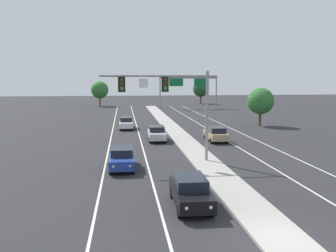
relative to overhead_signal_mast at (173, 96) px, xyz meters
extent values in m
plane|color=#28282B|center=(2.65, -14.56, -5.38)|extent=(260.00, 260.00, 0.00)
cube|color=#9E9B93|center=(2.65, 3.44, -5.31)|extent=(2.40, 110.00, 0.15)
cube|color=silver|center=(-2.05, 10.44, -5.38)|extent=(0.14, 100.00, 0.01)
cube|color=silver|center=(7.35, 10.44, -5.38)|extent=(0.14, 100.00, 0.01)
cube|color=silver|center=(-5.35, 10.44, -5.38)|extent=(0.14, 100.00, 0.01)
cube|color=silver|center=(10.65, 10.44, -5.38)|extent=(0.14, 100.00, 0.01)
cylinder|color=gray|center=(2.78, 0.01, -1.63)|extent=(0.24, 0.24, 7.20)
cylinder|color=gray|center=(-1.44, 0.01, 1.57)|extent=(8.44, 0.16, 0.16)
cube|color=black|center=(-0.60, 0.05, 0.92)|extent=(0.56, 0.06, 1.20)
cube|color=#38330F|center=(-0.60, 0.01, 0.92)|extent=(0.32, 0.32, 1.00)
sphere|color=#282828|center=(-0.60, -0.16, 1.24)|extent=(0.22, 0.22, 0.22)
sphere|color=#282828|center=(-0.60, -0.16, 0.92)|extent=(0.22, 0.22, 0.22)
sphere|color=green|center=(-0.60, -0.16, 0.60)|extent=(0.22, 0.22, 0.22)
cube|color=black|center=(-3.97, 0.05, 0.92)|extent=(0.56, 0.06, 1.20)
cube|color=#38330F|center=(-3.97, 0.01, 0.92)|extent=(0.32, 0.32, 1.00)
sphere|color=#282828|center=(-3.97, -0.16, 1.24)|extent=(0.22, 0.22, 0.22)
sphere|color=#282828|center=(-3.97, -0.16, 0.92)|extent=(0.22, 0.22, 0.22)
sphere|color=green|center=(-3.97, -0.16, 0.60)|extent=(0.22, 0.22, 0.22)
cube|color=white|center=(-2.28, -0.01, 1.02)|extent=(0.70, 0.04, 0.70)
cube|color=black|center=(-0.39, -9.89, -4.71)|extent=(1.86, 4.42, 0.70)
cube|color=black|center=(-0.39, -9.67, -4.08)|extent=(1.62, 2.40, 0.56)
sphere|color=#EAE5C6|center=(0.15, -12.07, -4.66)|extent=(0.18, 0.18, 0.18)
sphere|color=#EAE5C6|center=(-1.00, -12.06, -4.66)|extent=(0.18, 0.18, 0.18)
cylinder|color=black|center=(0.39, -11.40, -5.06)|extent=(0.23, 0.64, 0.64)
cylinder|color=black|center=(-1.21, -11.37, -5.06)|extent=(0.23, 0.64, 0.64)
cylinder|color=black|center=(0.43, -8.40, -5.06)|extent=(0.23, 0.64, 0.64)
cylinder|color=black|center=(-1.17, -8.37, -5.06)|extent=(0.23, 0.64, 0.64)
cube|color=navy|center=(-4.05, -1.38, -4.71)|extent=(1.80, 4.40, 0.70)
cube|color=black|center=(-4.05, -1.16, -4.08)|extent=(1.59, 2.38, 0.56)
sphere|color=#EAE5C6|center=(-3.47, -3.56, -4.66)|extent=(0.18, 0.18, 0.18)
sphere|color=#EAE5C6|center=(-4.62, -3.56, -4.66)|extent=(0.18, 0.18, 0.18)
cylinder|color=black|center=(-3.25, -2.88, -5.06)|extent=(0.22, 0.64, 0.64)
cylinder|color=black|center=(-4.85, -2.88, -5.06)|extent=(0.22, 0.64, 0.64)
cylinder|color=black|center=(-3.25, 0.12, -5.06)|extent=(0.22, 0.64, 0.64)
cylinder|color=black|center=(-4.85, 0.12, -5.06)|extent=(0.22, 0.64, 0.64)
cube|color=#B7B7BC|center=(-0.30, 10.51, -4.71)|extent=(1.87, 4.43, 0.70)
cube|color=black|center=(-0.30, 10.73, -4.08)|extent=(1.62, 2.40, 0.56)
sphere|color=#EAE5C6|center=(0.24, 8.32, -4.66)|extent=(0.18, 0.18, 0.18)
sphere|color=#EAE5C6|center=(-0.91, 8.34, -4.66)|extent=(0.18, 0.18, 0.18)
cylinder|color=black|center=(0.47, 9.00, -5.06)|extent=(0.23, 0.64, 0.64)
cylinder|color=black|center=(-1.13, 9.02, -5.06)|extent=(0.23, 0.64, 0.64)
cylinder|color=black|center=(0.52, 12.00, -5.06)|extent=(0.23, 0.64, 0.64)
cylinder|color=black|center=(-1.08, 12.02, -5.06)|extent=(0.23, 0.64, 0.64)
cube|color=silver|center=(-3.51, 20.16, -4.71)|extent=(1.92, 4.45, 0.70)
cube|color=black|center=(-3.50, 20.38, -4.08)|extent=(1.65, 2.42, 0.56)
sphere|color=#EAE5C6|center=(-2.99, 17.96, -4.66)|extent=(0.18, 0.18, 0.18)
sphere|color=#EAE5C6|center=(-4.14, 17.99, -4.66)|extent=(0.18, 0.18, 0.18)
cylinder|color=black|center=(-2.75, 18.64, -5.06)|extent=(0.24, 0.65, 0.64)
cylinder|color=black|center=(-4.35, 18.68, -5.06)|extent=(0.24, 0.65, 0.64)
cylinder|color=black|center=(-2.67, 21.63, -5.06)|extent=(0.24, 0.65, 0.64)
cylinder|color=black|center=(-4.27, 21.68, -5.06)|extent=(0.24, 0.65, 0.64)
cube|color=tan|center=(6.01, 9.41, -4.71)|extent=(1.82, 4.41, 0.70)
cube|color=black|center=(6.01, 9.19, -4.08)|extent=(1.59, 2.38, 0.56)
sphere|color=#EAE5C6|center=(5.44, 11.60, -4.66)|extent=(0.18, 0.18, 0.18)
sphere|color=#EAE5C6|center=(6.59, 11.59, -4.66)|extent=(0.18, 0.18, 0.18)
cylinder|color=black|center=(5.21, 10.92, -5.06)|extent=(0.22, 0.64, 0.64)
cylinder|color=black|center=(6.81, 10.91, -5.06)|extent=(0.22, 0.64, 0.64)
cylinder|color=black|center=(5.20, 7.92, -5.06)|extent=(0.22, 0.64, 0.64)
cylinder|color=black|center=(6.80, 7.91, -5.06)|extent=(0.22, 0.64, 0.64)
cylinder|color=gray|center=(4.35, 52.46, -1.63)|extent=(0.28, 0.28, 7.50)
cylinder|color=gray|center=(17.35, 52.46, -1.63)|extent=(0.28, 0.28, 7.50)
cube|color=gray|center=(10.85, 52.46, 1.72)|extent=(13.00, 0.36, 0.70)
cube|color=#0F6033|center=(7.99, 52.26, 0.52)|extent=(3.20, 0.08, 1.70)
cube|color=#0F6033|center=(13.71, 52.26, 0.52)|extent=(3.20, 0.08, 1.70)
cylinder|color=#4C3823|center=(16.82, 66.76, -4.24)|extent=(0.36, 0.36, 2.28)
sphere|color=#1E4C28|center=(16.82, 66.76, -1.43)|extent=(4.18, 4.18, 4.18)
cylinder|color=#4C3823|center=(15.54, 20.96, -4.35)|extent=(0.36, 0.36, 2.07)
sphere|color=#2D6B2D|center=(15.54, 20.96, -1.81)|extent=(3.78, 3.78, 3.78)
cylinder|color=#4C3823|center=(-9.62, 61.36, -4.23)|extent=(0.36, 0.36, 2.31)
sphere|color=#2D6B2D|center=(-9.62, 61.36, -1.38)|extent=(4.23, 4.23, 4.23)
camera|label=1|loc=(-3.84, -27.83, 1.35)|focal=38.14mm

